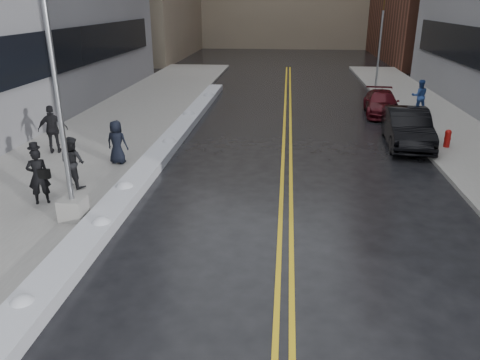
% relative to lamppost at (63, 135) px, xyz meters
% --- Properties ---
extents(ground, '(160.00, 160.00, 0.00)m').
position_rel_lamppost_xyz_m(ground, '(3.30, -2.00, -2.53)').
color(ground, black).
rests_on(ground, ground).
extents(sidewalk_west, '(5.50, 50.00, 0.15)m').
position_rel_lamppost_xyz_m(sidewalk_west, '(-2.45, 8.00, -2.46)').
color(sidewalk_west, gray).
rests_on(sidewalk_west, ground).
extents(sidewalk_east, '(4.00, 50.00, 0.15)m').
position_rel_lamppost_xyz_m(sidewalk_east, '(13.30, 8.00, -2.46)').
color(sidewalk_east, gray).
rests_on(sidewalk_east, ground).
extents(lane_line_left, '(0.12, 50.00, 0.01)m').
position_rel_lamppost_xyz_m(lane_line_left, '(5.65, 8.00, -2.53)').
color(lane_line_left, gold).
rests_on(lane_line_left, ground).
extents(lane_line_right, '(0.12, 50.00, 0.01)m').
position_rel_lamppost_xyz_m(lane_line_right, '(5.95, 8.00, -2.53)').
color(lane_line_right, gold).
rests_on(lane_line_right, ground).
extents(snow_ridge, '(0.90, 30.00, 0.34)m').
position_rel_lamppost_xyz_m(snow_ridge, '(0.85, 6.00, -2.36)').
color(snow_ridge, '#B7B9C0').
rests_on(snow_ridge, ground).
extents(lamppost, '(0.65, 0.65, 7.62)m').
position_rel_lamppost_xyz_m(lamppost, '(0.00, 0.00, 0.00)').
color(lamppost, gray).
rests_on(lamppost, sidewalk_west).
extents(fire_hydrant, '(0.26, 0.26, 0.73)m').
position_rel_lamppost_xyz_m(fire_hydrant, '(12.30, 8.00, -1.98)').
color(fire_hydrant, maroon).
rests_on(fire_hydrant, sidewalk_east).
extents(traffic_signal, '(0.16, 0.20, 6.00)m').
position_rel_lamppost_xyz_m(traffic_signal, '(11.80, 22.00, 0.87)').
color(traffic_signal, gray).
rests_on(traffic_signal, sidewalk_east).
extents(pedestrian_fedora, '(0.73, 0.62, 1.69)m').
position_rel_lamppost_xyz_m(pedestrian_fedora, '(-1.40, 0.93, -1.54)').
color(pedestrian_fedora, black).
rests_on(pedestrian_fedora, sidewalk_west).
extents(pedestrian_b, '(1.00, 0.91, 1.66)m').
position_rel_lamppost_xyz_m(pedestrian_b, '(-0.97, 2.30, -1.55)').
color(pedestrian_b, black).
rests_on(pedestrian_b, sidewalk_west).
extents(pedestrian_c, '(0.85, 0.61, 1.60)m').
position_rel_lamppost_xyz_m(pedestrian_c, '(-0.39, 4.70, -1.58)').
color(pedestrian_c, black).
rests_on(pedestrian_c, sidewalk_west).
extents(pedestrian_d, '(1.19, 0.82, 1.87)m').
position_rel_lamppost_xyz_m(pedestrian_d, '(-3.29, 5.72, -1.45)').
color(pedestrian_d, black).
rests_on(pedestrian_d, sidewalk_west).
extents(pedestrian_east, '(0.84, 0.66, 1.72)m').
position_rel_lamppost_xyz_m(pedestrian_east, '(12.76, 14.53, -1.52)').
color(pedestrian_east, navy).
rests_on(pedestrian_east, sidewalk_east).
extents(car_black, '(1.95, 4.79, 1.54)m').
position_rel_lamppost_xyz_m(car_black, '(10.80, 8.57, -1.76)').
color(car_black, black).
rests_on(car_black, ground).
extents(car_maroon, '(2.05, 4.34, 1.22)m').
position_rel_lamppost_xyz_m(car_maroon, '(10.80, 14.37, -1.92)').
color(car_maroon, '#3E0910').
rests_on(car_maroon, ground).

